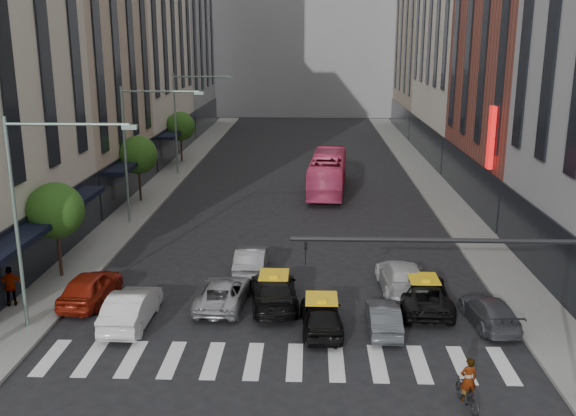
# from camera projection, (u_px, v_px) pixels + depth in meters

# --- Properties ---
(ground) EXTENTS (160.00, 160.00, 0.00)m
(ground) POSITION_uv_depth(u_px,v_px,m) (277.00, 382.00, 23.41)
(ground) COLOR black
(ground) RESTS_ON ground
(sidewalk_left) EXTENTS (3.00, 96.00, 0.15)m
(sidewalk_left) POSITION_uv_depth(u_px,v_px,m) (157.00, 189.00, 52.76)
(sidewalk_left) COLOR slate
(sidewalk_left) RESTS_ON ground
(sidewalk_right) EXTENTS (3.00, 96.00, 0.15)m
(sidewalk_right) POSITION_uv_depth(u_px,v_px,m) (438.00, 192.00, 51.96)
(sidewalk_right) COLOR slate
(sidewalk_right) RESTS_ON ground
(building_left_b) EXTENTS (8.00, 16.00, 24.00)m
(building_left_b) POSITION_uv_depth(u_px,v_px,m) (70.00, 40.00, 47.96)
(building_left_b) COLOR tan
(building_left_b) RESTS_ON ground
(building_left_d) EXTENTS (8.00, 18.00, 30.00)m
(building_left_d) POSITION_uv_depth(u_px,v_px,m) (172.00, 15.00, 82.92)
(building_left_d) COLOR gray
(building_left_d) RESTS_ON ground
(building_right_b) EXTENTS (8.00, 18.00, 26.00)m
(building_right_b) POSITION_uv_depth(u_px,v_px,m) (535.00, 25.00, 45.54)
(building_right_b) COLOR brown
(building_right_b) RESTS_ON ground
(building_right_d) EXTENTS (8.00, 18.00, 28.00)m
(building_right_d) POSITION_uv_depth(u_px,v_px,m) (436.00, 23.00, 81.98)
(building_right_d) COLOR tan
(building_right_d) RESTS_ON ground
(tree_near) EXTENTS (2.88, 2.88, 4.95)m
(tree_near) POSITION_uv_depth(u_px,v_px,m) (56.00, 211.00, 32.54)
(tree_near) COLOR black
(tree_near) RESTS_ON sidewalk_left
(tree_mid) EXTENTS (2.88, 2.88, 4.95)m
(tree_mid) POSITION_uv_depth(u_px,v_px,m) (138.00, 155.00, 47.99)
(tree_mid) COLOR black
(tree_mid) RESTS_ON sidewalk_left
(tree_far) EXTENTS (2.88, 2.88, 4.95)m
(tree_far) POSITION_uv_depth(u_px,v_px,m) (180.00, 126.00, 63.44)
(tree_far) COLOR black
(tree_far) RESTS_ON sidewalk_left
(streetlamp_near) EXTENTS (5.38, 0.25, 9.00)m
(streetlamp_near) POSITION_uv_depth(u_px,v_px,m) (36.00, 196.00, 26.11)
(streetlamp_near) COLOR gray
(streetlamp_near) RESTS_ON sidewalk_left
(streetlamp_mid) EXTENTS (5.38, 0.25, 9.00)m
(streetlamp_mid) POSITION_uv_depth(u_px,v_px,m) (139.00, 137.00, 41.56)
(streetlamp_mid) COLOR gray
(streetlamp_mid) RESTS_ON sidewalk_left
(streetlamp_far) EXTENTS (5.38, 0.25, 9.00)m
(streetlamp_far) POSITION_uv_depth(u_px,v_px,m) (186.00, 110.00, 57.01)
(streetlamp_far) COLOR gray
(streetlamp_far) RESTS_ON sidewalk_left
(traffic_signal) EXTENTS (10.10, 0.20, 6.00)m
(traffic_signal) POSITION_uv_depth(u_px,v_px,m) (509.00, 280.00, 21.02)
(traffic_signal) COLOR black
(traffic_signal) RESTS_ON ground
(liberty_sign) EXTENTS (0.30, 0.70, 4.00)m
(liberty_sign) POSITION_uv_depth(u_px,v_px,m) (491.00, 138.00, 40.74)
(liberty_sign) COLOR red
(liberty_sign) RESTS_ON ground
(car_red) EXTENTS (2.13, 4.64, 1.54)m
(car_red) POSITION_uv_depth(u_px,v_px,m) (91.00, 287.00, 30.24)
(car_red) COLOR maroon
(car_red) RESTS_ON ground
(car_white_front) EXTENTS (1.72, 4.71, 1.54)m
(car_white_front) POSITION_uv_depth(u_px,v_px,m) (131.00, 308.00, 27.92)
(car_white_front) COLOR silver
(car_white_front) RESTS_ON ground
(car_silver) EXTENTS (2.39, 4.79, 1.30)m
(car_silver) POSITION_uv_depth(u_px,v_px,m) (223.00, 293.00, 29.88)
(car_silver) COLOR #9B9BA0
(car_silver) RESTS_ON ground
(taxi_left) EXTENTS (2.62, 5.39, 1.51)m
(taxi_left) POSITION_uv_depth(u_px,v_px,m) (274.00, 290.00, 29.88)
(taxi_left) COLOR black
(taxi_left) RESTS_ON ground
(taxi_center) EXTENTS (1.97, 4.36, 1.45)m
(taxi_center) POSITION_uv_depth(u_px,v_px,m) (321.00, 315.00, 27.31)
(taxi_center) COLOR black
(taxi_center) RESTS_ON ground
(car_grey_mid) EXTENTS (1.32, 3.76, 1.24)m
(car_grey_mid) POSITION_uv_depth(u_px,v_px,m) (383.00, 317.00, 27.32)
(car_grey_mid) COLOR #3B3E42
(car_grey_mid) RESTS_ON ground
(taxi_right) EXTENTS (2.55, 5.19, 1.42)m
(taxi_right) POSITION_uv_depth(u_px,v_px,m) (423.00, 293.00, 29.64)
(taxi_right) COLOR black
(taxi_right) RESTS_ON ground
(car_grey_curb) EXTENTS (2.11, 4.37, 1.23)m
(car_grey_curb) POSITION_uv_depth(u_px,v_px,m) (490.00, 311.00, 27.92)
(car_grey_curb) COLOR #3E3F45
(car_grey_curb) RESTS_ON ground
(car_row2_left) EXTENTS (1.59, 4.54, 1.49)m
(car_row2_left) POSITION_uv_depth(u_px,v_px,m) (251.00, 260.00, 33.98)
(car_row2_left) COLOR gray
(car_row2_left) RESTS_ON ground
(car_row2_right) EXTENTS (2.32, 5.36, 1.54)m
(car_row2_right) POSITION_uv_depth(u_px,v_px,m) (402.00, 277.00, 31.48)
(car_row2_right) COLOR #B9B9B9
(car_row2_right) RESTS_ON ground
(bus) EXTENTS (3.47, 11.40, 3.13)m
(bus) POSITION_uv_depth(u_px,v_px,m) (328.00, 173.00, 51.91)
(bus) COLOR #E84477
(bus) RESTS_ON ground
(motorcycle) EXTENTS (0.98, 1.93, 0.97)m
(motorcycle) POSITION_uv_depth(u_px,v_px,m) (467.00, 394.00, 21.67)
(motorcycle) COLOR black
(motorcycle) RESTS_ON ground
(rider) EXTENTS (0.64, 0.48, 1.60)m
(rider) POSITION_uv_depth(u_px,v_px,m) (470.00, 360.00, 21.34)
(rider) COLOR gray
(rider) RESTS_ON motorcycle
(pedestrian_far) EXTENTS (1.21, 0.85, 1.90)m
(pedestrian_far) POSITION_uv_depth(u_px,v_px,m) (11.00, 286.00, 29.45)
(pedestrian_far) COLOR gray
(pedestrian_far) RESTS_ON sidewalk_left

